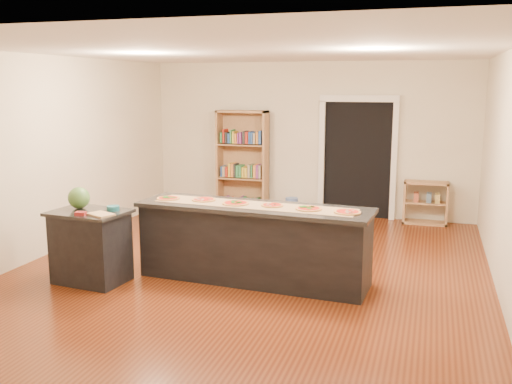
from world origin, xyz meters
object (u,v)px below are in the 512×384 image
(side_counter, at_px, (91,246))
(watermelon, at_px, (79,198))
(bookshelf, at_px, (242,162))
(low_shelf, at_px, (425,203))
(kitchen_island, at_px, (254,243))
(waste_bin, at_px, (292,207))

(side_counter, xyz_separation_m, watermelon, (-0.19, 0.09, 0.57))
(bookshelf, xyz_separation_m, low_shelf, (3.35, 0.01, -0.59))
(kitchen_island, bearing_deg, watermelon, -161.97)
(bookshelf, xyz_separation_m, waste_bin, (1.00, -0.13, -0.79))
(side_counter, relative_size, waste_bin, 2.61)
(kitchen_island, height_order, watermelon, watermelon)
(bookshelf, distance_m, low_shelf, 3.40)
(kitchen_island, height_order, waste_bin, kitchen_island)
(low_shelf, height_order, watermelon, watermelon)
(kitchen_island, distance_m, low_shelf, 4.18)
(kitchen_island, xyz_separation_m, watermelon, (-2.08, -0.54, 0.54))
(low_shelf, relative_size, watermelon, 2.82)
(waste_bin, bearing_deg, side_counter, -109.76)
(watermelon, bearing_deg, kitchen_island, 14.51)
(low_shelf, bearing_deg, bookshelf, -179.82)
(side_counter, distance_m, watermelon, 0.61)
(side_counter, bearing_deg, kitchen_island, 23.97)
(bookshelf, bearing_deg, waste_bin, -7.16)
(watermelon, bearing_deg, low_shelf, 46.22)
(waste_bin, xyz_separation_m, watermelon, (-1.69, -4.09, 0.85))
(low_shelf, relative_size, waste_bin, 2.16)
(kitchen_island, bearing_deg, waste_bin, 99.73)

